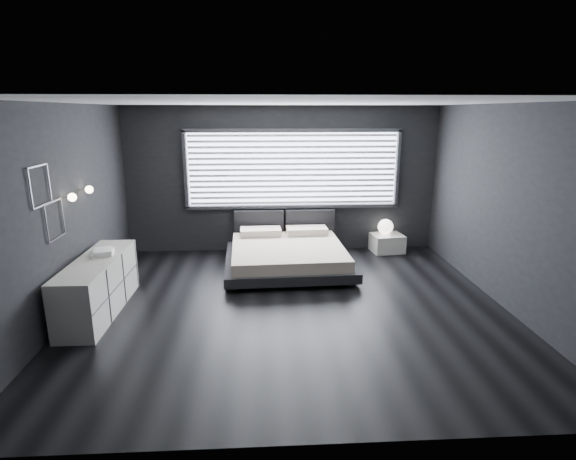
{
  "coord_description": "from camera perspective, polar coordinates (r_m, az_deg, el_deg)",
  "views": [
    {
      "loc": [
        -0.39,
        -5.89,
        2.69
      ],
      "look_at": [
        0.0,
        0.85,
        0.9
      ],
      "focal_mm": 28.0,
      "sensor_mm": 36.0,
      "label": 1
    }
  ],
  "objects": [
    {
      "name": "nightstand",
      "position": [
        9.06,
        12.46,
        -1.62
      ],
      "size": [
        0.65,
        0.56,
        0.35
      ],
      "primitive_type": "cube",
      "rotation": [
        0.0,
        0.0,
        0.13
      ],
      "color": "beige",
      "rests_on": "ground"
    },
    {
      "name": "headboard",
      "position": [
        8.8,
        -0.43,
        0.92
      ],
      "size": [
        1.96,
        0.16,
        0.52
      ],
      "color": "black",
      "rests_on": "ground"
    },
    {
      "name": "orb_lamp",
      "position": [
        9.02,
        12.28,
        0.42
      ],
      "size": [
        0.3,
        0.3,
        0.3
      ],
      "primitive_type": "sphere",
      "color": "white",
      "rests_on": "nightstand"
    },
    {
      "name": "room",
      "position": [
        6.04,
        0.46,
        2.52
      ],
      "size": [
        6.04,
        6.0,
        2.8
      ],
      "color": "black",
      "rests_on": "ground"
    },
    {
      "name": "book_stack",
      "position": [
        6.77,
        -22.47,
        -2.58
      ],
      "size": [
        0.34,
        0.41,
        0.07
      ],
      "color": "white",
      "rests_on": "dresser"
    },
    {
      "name": "bed",
      "position": [
        7.88,
        -0.06,
        -3.13
      ],
      "size": [
        2.23,
        2.13,
        0.56
      ],
      "color": "black",
      "rests_on": "ground"
    },
    {
      "name": "wall_art_upper",
      "position": [
        5.99,
        -28.95,
        4.93
      ],
      "size": [
        0.01,
        0.48,
        0.48
      ],
      "color": "#47474C",
      "rests_on": "ground"
    },
    {
      "name": "sconce_near",
      "position": [
        6.53,
        -25.75,
        3.76
      ],
      "size": [
        0.18,
        0.11,
        0.11
      ],
      "color": "silver",
      "rests_on": "ground"
    },
    {
      "name": "wall_art_lower",
      "position": [
        6.3,
        -27.47,
        1.14
      ],
      "size": [
        0.01,
        0.48,
        0.48
      ],
      "color": "#47474C",
      "rests_on": "ground"
    },
    {
      "name": "window",
      "position": [
        8.67,
        0.63,
        7.7
      ],
      "size": [
        4.14,
        0.09,
        1.52
      ],
      "color": "white",
      "rests_on": "ground"
    },
    {
      "name": "dresser",
      "position": [
        6.7,
        -22.92,
        -6.55
      ],
      "size": [
        0.56,
        1.91,
        0.76
      ],
      "color": "beige",
      "rests_on": "ground"
    },
    {
      "name": "sconce_far",
      "position": [
        7.08,
        -23.96,
        4.72
      ],
      "size": [
        0.18,
        0.11,
        0.11
      ],
      "color": "silver",
      "rests_on": "ground"
    }
  ]
}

